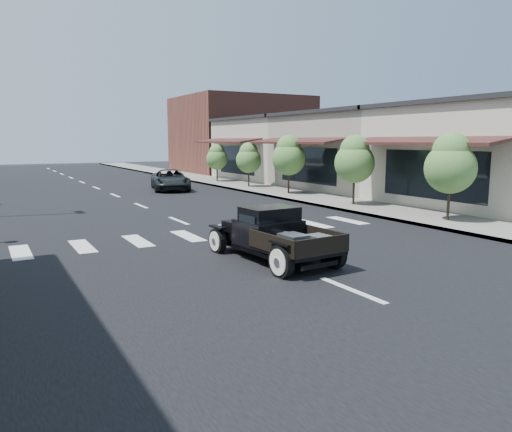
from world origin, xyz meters
TOP-DOWN VIEW (x-y plane):
  - ground at (0.00, 0.00)m, footprint 120.00×120.00m
  - road at (0.00, 15.00)m, footprint 14.00×80.00m
  - road_markings at (0.00, 10.00)m, footprint 12.00×60.00m
  - sidewalk_right at (8.50, 15.00)m, footprint 3.00×80.00m
  - storefront_near at (15.00, 4.00)m, footprint 10.00×9.00m
  - storefront_mid at (15.00, 13.00)m, footprint 10.00×9.00m
  - storefront_far at (15.00, 22.00)m, footprint 10.00×9.00m
  - far_building_right at (15.50, 32.00)m, footprint 11.00×10.00m
  - small_tree_a at (8.30, 1.67)m, footprint 1.82×1.82m
  - small_tree_b at (8.30, 6.90)m, footprint 1.79×1.79m
  - small_tree_c at (8.30, 12.34)m, footprint 1.83×1.83m
  - small_tree_d at (8.30, 16.96)m, footprint 1.58×1.58m
  - small_tree_e at (8.30, 21.72)m, footprint 1.50×1.50m
  - hotrod_pickup at (-0.09, -0.07)m, footprint 2.17×4.15m
  - second_car at (3.65, 18.34)m, footprint 3.07×4.86m

SIDE VIEW (x-z plane):
  - ground at x=0.00m, z-range 0.00..0.00m
  - road_markings at x=0.00m, z-range -0.03..0.03m
  - road at x=0.00m, z-range 0.00..0.02m
  - sidewalk_right at x=8.50m, z-range 0.00..0.15m
  - second_car at x=3.65m, z-range 0.00..1.25m
  - hotrod_pickup at x=-0.09m, z-range 0.00..1.39m
  - small_tree_e at x=8.30m, z-range 0.15..2.66m
  - small_tree_d at x=8.30m, z-range 0.15..2.79m
  - small_tree_b at x=8.30m, z-range 0.15..3.14m
  - small_tree_a at x=8.30m, z-range 0.15..3.18m
  - small_tree_c at x=8.30m, z-range 0.15..3.19m
  - storefront_near at x=15.00m, z-range 0.00..4.50m
  - storefront_mid at x=15.00m, z-range 0.00..4.50m
  - storefront_far at x=15.00m, z-range 0.00..4.50m
  - far_building_right at x=15.50m, z-range 0.00..7.00m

